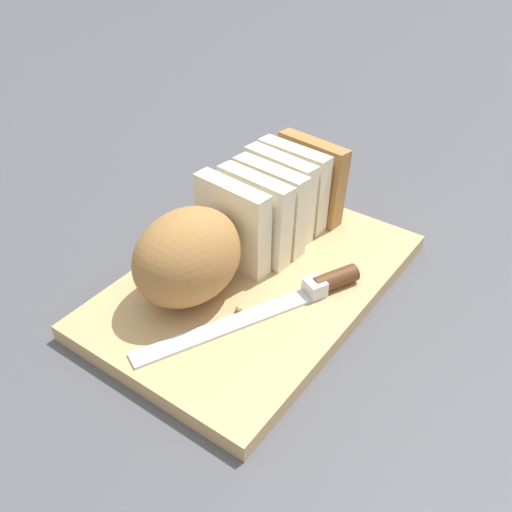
{
  "coord_description": "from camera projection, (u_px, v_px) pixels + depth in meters",
  "views": [
    {
      "loc": [
        -0.4,
        -0.32,
        0.43
      ],
      "look_at": [
        0.0,
        0.0,
        0.05
      ],
      "focal_mm": 40.71,
      "sensor_mm": 36.0,
      "label": 1
    }
  ],
  "objects": [
    {
      "name": "ground_plane",
      "position": [
        256.0,
        290.0,
        0.67
      ],
      "size": [
        3.0,
        3.0,
        0.0
      ],
      "primitive_type": "plane",
      "color": "#4C4C51"
    },
    {
      "name": "cutting_board",
      "position": [
        256.0,
        284.0,
        0.66
      ],
      "size": [
        0.38,
        0.26,
        0.02
      ],
      "primitive_type": "cube",
      "rotation": [
        0.0,
        0.0,
        0.05
      ],
      "color": "tan",
      "rests_on": "ground_plane"
    },
    {
      "name": "bread_loaf",
      "position": [
        235.0,
        226.0,
        0.65
      ],
      "size": [
        0.3,
        0.11,
        0.1
      ],
      "rotation": [
        0.0,
        0.0,
        -0.03
      ],
      "color": "#A8753D",
      "rests_on": "cutting_board"
    },
    {
      "name": "bread_knife",
      "position": [
        300.0,
        294.0,
        0.62
      ],
      "size": [
        0.25,
        0.12,
        0.02
      ],
      "rotation": [
        0.0,
        0.0,
        2.74
      ],
      "color": "silver",
      "rests_on": "cutting_board"
    },
    {
      "name": "crumb_near_knife",
      "position": [
        221.0,
        251.0,
        0.69
      ],
      "size": [
        0.01,
        0.01,
        0.01
      ],
      "primitive_type": "sphere",
      "color": "tan",
      "rests_on": "cutting_board"
    },
    {
      "name": "crumb_near_loaf",
      "position": [
        192.0,
        271.0,
        0.66
      ],
      "size": [
        0.01,
        0.01,
        0.01
      ],
      "primitive_type": "sphere",
      "color": "tan",
      "rests_on": "cutting_board"
    },
    {
      "name": "crumb_stray_left",
      "position": [
        236.0,
        266.0,
        0.67
      ],
      "size": [
        0.01,
        0.01,
        0.01
      ],
      "primitive_type": "sphere",
      "color": "tan",
      "rests_on": "cutting_board"
    },
    {
      "name": "crumb_stray_right",
      "position": [
        239.0,
        309.0,
        0.61
      ],
      "size": [
        0.01,
        0.01,
        0.01
      ],
      "primitive_type": "sphere",
      "color": "tan",
      "rests_on": "cutting_board"
    }
  ]
}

